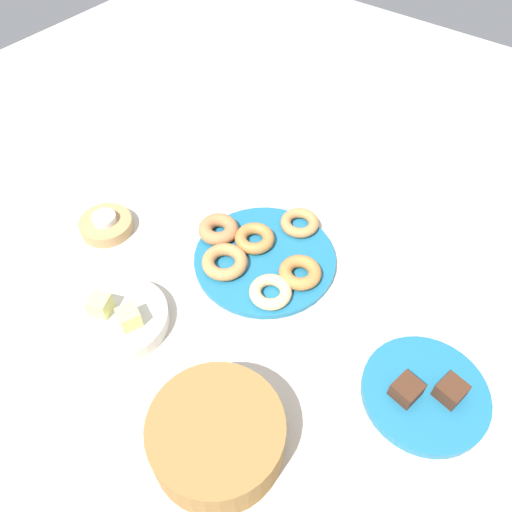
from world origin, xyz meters
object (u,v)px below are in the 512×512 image
Objects in this scene: donut_1 at (300,223)px; fruit_bowl at (121,319)px; brownie_near at (451,391)px; donut_plate at (265,259)px; melon_chunk_left at (129,317)px; donut_4 at (218,229)px; cake_plate at (425,393)px; donut_0 at (225,262)px; donut_5 at (270,292)px; donut_2 at (255,238)px; candle_holder at (106,225)px; tealight at (104,218)px; brownie_far at (407,390)px; donut_3 at (299,273)px; basket at (217,436)px; melon_chunk_right at (100,305)px.

donut_1 is 0.47× the size of fruit_bowl.
donut_plate is at bearing -8.16° from brownie_near.
melon_chunk_left is (0.51, 0.22, 0.02)m from brownie_near.
cake_plate is (-0.51, 0.07, -0.02)m from donut_4.
donut_0 is 1.12× the size of donut_5.
donut_2 is 0.47m from brownie_near.
candle_holder is 0.02m from tealight.
tealight is at bearing 2.81° from brownie_far.
donut_plate is 3.45× the size of donut_3.
donut_4 is at bearing 1.65° from donut_3.
donut_5 is (0.02, 0.07, -0.00)m from donut_3.
fruit_bowl is (-0.21, 0.15, -0.02)m from tealight.
donut_0 is 0.23m from fruit_bowl.
fruit_bowl is at bearing 54.02° from donut_3.
melon_chunk_left reaches higher than fruit_bowl.
donut_4 is 0.25m from tealight.
tealight is at bearing -23.34° from basket.
donut_3 reaches higher than donut_5.
donut_0 is at bearing 54.30° from donut_plate.
brownie_far is 0.86× the size of tealight.
candle_holder is (0.33, 0.25, -0.01)m from donut_1.
donut_plate is at bearing 86.08° from donut_1.
donut_2 is at bearing -104.52° from fruit_bowl.
candle_holder is (0.69, 0.03, -0.02)m from brownie_far.
brownie_far is 1.21× the size of melon_chunk_left.
donut_4 is 0.28m from fruit_bowl.
cake_plate is 0.72m from tealight.
donut_4 and tealight have the same top height.
donut_5 is at bearing 160.82° from donut_4.
brownie_near is 0.56m from melon_chunk_left.
brownie_near is 1.21× the size of melon_chunk_right.
basket is at bearing 167.27° from fruit_bowl.
basket is (-0.49, 0.21, 0.01)m from tealight.
melon_chunk_left is (0.09, 0.28, 0.04)m from donut_plate.
brownie_far is at bearing -159.33° from fruit_bowl.
cake_plate is at bearing 167.60° from donut_2.
fruit_bowl is at bearing 22.53° from brownie_near.
donut_plate is 8.08× the size of melon_chunk_left.
melon_chunk_left is at bearing 180.00° from fruit_bowl.
donut_1 is 1.62× the size of tealight.
donut_3 is 0.43m from candle_holder.
melon_chunk_left reaches higher than donut_2.
fruit_bowl is at bearing 67.30° from donut_plate.
fruit_bowl is (0.00, 0.28, -0.01)m from donut_4.
donut_4 reaches higher than fruit_bowl.
melon_chunk_right is (0.32, -0.05, 0.01)m from basket.
cake_plate is at bearing -135.00° from brownie_far.
donut_0 reaches higher than donut_1.
donut_4 is 0.49m from brownie_far.
donut_5 is at bearing -170.68° from tealight.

